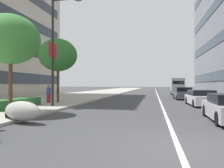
% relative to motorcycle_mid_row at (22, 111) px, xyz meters
% --- Properties ---
extents(ground_plane, '(400.00, 400.00, 0.00)m').
position_rel_motorcycle_mid_row_xyz_m(ground_plane, '(-2.68, -6.42, -0.54)').
color(ground_plane, '#3A3A3D').
extents(sidewalk_right_plaza, '(160.00, 10.63, 0.15)m').
position_rel_motorcycle_mid_row_xyz_m(sidewalk_right_plaza, '(27.32, 5.60, -0.46)').
color(sidewalk_right_plaza, '#A39E93').
rests_on(sidewalk_right_plaza, ground).
extents(lane_centre_stripe, '(110.00, 0.16, 0.01)m').
position_rel_motorcycle_mid_row_xyz_m(lane_centre_stripe, '(32.32, -6.42, -0.53)').
color(lane_centre_stripe, silver).
rests_on(lane_centre_stripe, ground).
extents(motorcycle_mid_row, '(1.40, 2.23, 0.99)m').
position_rel_motorcycle_mid_row_xyz_m(motorcycle_mid_row, '(0.00, 0.00, 0.00)').
color(motorcycle_mid_row, '#9E9E99').
rests_on(motorcycle_mid_row, ground).
extents(car_lead_in_lane, '(4.60, 2.03, 1.29)m').
position_rel_motorcycle_mid_row_xyz_m(car_lead_in_lane, '(10.14, -9.61, 0.08)').
color(car_lead_in_lane, silver).
rests_on(car_lead_in_lane, ground).
extents(car_far_down_avenue, '(4.31, 1.93, 1.43)m').
position_rel_motorcycle_mid_row_xyz_m(car_far_down_avenue, '(17.96, -9.15, 0.14)').
color(car_far_down_avenue, '#4C515B').
rests_on(car_far_down_avenue, ground).
extents(delivery_van_ahead, '(5.30, 2.37, 2.85)m').
position_rel_motorcycle_mid_row_xyz_m(delivery_van_ahead, '(30.67, -9.86, 0.98)').
color(delivery_van_ahead, '#B7B7BC').
rests_on(delivery_van_ahead, ground).
extents(street_lamp_with_banners, '(1.26, 2.40, 7.96)m').
position_rel_motorcycle_mid_row_xyz_m(street_lamp_with_banners, '(6.24, 1.28, 4.36)').
color(street_lamp_with_banners, '#232326').
rests_on(street_lamp_with_banners, sidewalk_right_plaza).
extents(clipped_hedge_bed, '(4.60, 1.10, 0.60)m').
position_rel_motorcycle_mid_row_xyz_m(clipped_hedge_bed, '(4.63, 3.51, -0.09)').
color(clipped_hedge_bed, '#28602D').
rests_on(clipped_hedge_bed, sidewalk_right_plaza).
extents(street_tree_by_lamp_post, '(3.38, 3.38, 5.66)m').
position_rel_motorcycle_mid_row_xyz_m(street_tree_by_lamp_post, '(2.54, 2.44, 3.82)').
color(street_tree_by_lamp_post, '#473323').
rests_on(street_tree_by_lamp_post, sidewalk_right_plaza).
extents(street_tree_mid_sidewalk, '(3.45, 3.45, 5.73)m').
position_rel_motorcycle_mid_row_xyz_m(street_tree_mid_sidewalk, '(9.54, 2.75, 3.87)').
color(street_tree_mid_sidewalk, '#473323').
rests_on(street_tree_mid_sidewalk, sidewalk_right_plaza).
extents(pedestrian_on_plaza, '(0.41, 0.28, 1.56)m').
position_rel_motorcycle_mid_row_xyz_m(pedestrian_on_plaza, '(8.97, 3.36, 0.39)').
color(pedestrian_on_plaza, maroon).
rests_on(pedestrian_on_plaza, sidewalk_right_plaza).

